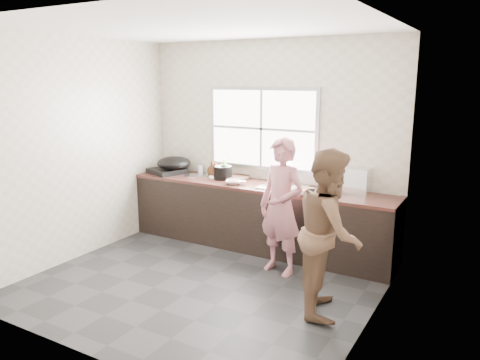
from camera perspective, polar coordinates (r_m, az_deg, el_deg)
The scene contains 30 objects.
floor at distance 5.29m, azimuth -4.57°, elevation -12.46°, with size 3.60×3.20×0.01m, color #29292C.
ceiling at distance 4.83m, azimuth -5.15°, elevation 18.20°, with size 3.60×3.20×0.01m, color silver.
wall_back at distance 6.25m, azimuth 3.59°, elevation 4.41°, with size 3.60×0.01×2.70m, color beige.
wall_left at distance 6.08m, azimuth -19.00°, elevation 3.55°, with size 0.01×3.20×2.70m, color beige.
wall_right at distance 4.14m, azimuth 16.17°, elevation -0.13°, with size 0.01×3.20×2.70m, color silver.
wall_front at distance 3.70m, azimuth -19.13°, elevation -1.76°, with size 3.60×0.01×2.70m, color beige.
cabinet at distance 6.17m, azimuth 2.17°, elevation -4.61°, with size 3.60×0.62×0.82m, color black.
countertop at distance 6.06m, azimuth 2.20°, elevation -0.72°, with size 3.60×0.64×0.04m, color #3C1E18.
sink at distance 5.91m, azimuth 5.21°, elevation -0.86°, with size 0.55×0.45×0.02m, color silver.
faucet at distance 6.05m, azimuth 6.03°, elevation 0.85°, with size 0.02×0.02×0.30m, color silver.
window_frame at distance 6.25m, azimuth 2.73°, elevation 6.28°, with size 1.60×0.05×1.10m, color #9EA0A5.
window_glazing at distance 6.23m, azimuth 2.63°, elevation 6.26°, with size 1.50×0.01×1.00m, color white.
woman at distance 5.33m, azimuth 5.04°, elevation -3.81°, with size 0.53×0.35×1.46m, color #BF727E.
person_side at distance 4.50m, azimuth 10.87°, elevation -6.24°, with size 0.77×0.60×1.58m, color brown.
cutting_board at distance 6.37m, azimuth -0.47°, elevation 0.29°, with size 0.38×0.38×0.04m, color black.
cleaver at distance 6.05m, azimuth -0.29°, elevation -0.12°, with size 0.22×0.11×0.01m, color silver.
bowl_mince at distance 6.06m, azimuth -0.79°, elevation -0.28°, with size 0.20×0.20×0.05m, color silver.
bowl_crabs at distance 5.56m, azimuth 7.97°, elevation -1.50°, with size 0.19×0.19×0.06m, color silver.
bowl_held at distance 5.73m, azimuth 6.69°, elevation -1.06°, with size 0.19×0.19×0.06m, color white.
black_pot at distance 6.36m, azimuth -2.09°, elevation 0.91°, with size 0.25×0.25×0.18m, color black.
plate_food at distance 6.48m, azimuth -2.81°, elevation 0.39°, with size 0.23×0.23×0.02m, color white.
bottle_green at distance 6.35m, azimuth -1.95°, elevation 1.36°, with size 0.11×0.11×0.28m, color green.
bottle_brown_tall at distance 6.54m, azimuth -3.03°, elevation 1.38°, with size 0.10×0.10×0.21m, color #502214.
bottle_brown_short at distance 6.60m, azimuth -3.39°, elevation 1.32°, with size 0.14×0.14×0.18m, color #422910.
glass_jar at distance 6.78m, azimuth -4.86°, elevation 1.29°, with size 0.08×0.08×0.11m, color silver.
burner at distance 6.84m, azimuth -8.83°, elevation 1.11°, with size 0.45×0.45×0.07m, color black.
wok at distance 6.79m, azimuth -8.07°, elevation 2.07°, with size 0.49×0.49×0.18m, color black.
dish_rack at distance 5.76m, azimuth 13.62°, elevation 0.02°, with size 0.41×0.29×0.31m, color silver.
pot_lid_left at distance 6.60m, azimuth -5.70°, elevation 0.54°, with size 0.26×0.26×0.01m, color silver.
pot_lid_right at distance 6.61m, azimuth -3.81°, elevation 0.60°, with size 0.28×0.28×0.01m, color #A3A6A9.
Camera 1 is at (2.75, -3.94, 2.21)m, focal length 35.00 mm.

